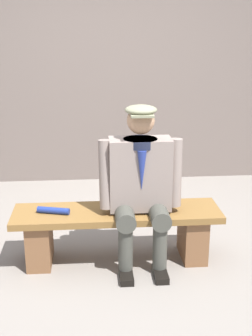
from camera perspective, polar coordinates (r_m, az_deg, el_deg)
ground_plane at (r=3.74m, az=-1.12°, el=-11.48°), size 30.00×30.00×0.00m
bench at (r=3.62m, az=-1.15°, el=-7.62°), size 1.64×0.43×0.43m
seated_man at (r=3.43m, az=1.87°, el=-1.66°), size 0.65×0.55×1.27m
rolled_magazine at (r=3.53m, az=-9.20°, el=-5.35°), size 0.26×0.11×0.05m
stadium_wall at (r=5.43m, az=-2.62°, el=11.52°), size 12.00×0.24×2.49m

